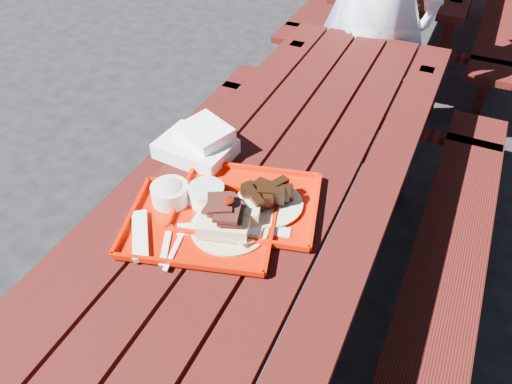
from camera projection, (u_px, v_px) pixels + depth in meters
ground at (271, 318)px, 2.08m from camera, size 60.00×60.00×0.00m
picnic_table_near at (274, 223)px, 1.71m from camera, size 1.41×2.40×0.75m
near_tray at (202, 214)px, 1.42m from camera, size 0.49×0.43×0.13m
far_tray at (245, 202)px, 1.48m from camera, size 0.48×0.41×0.07m
white_cloth at (199, 144)px, 1.66m from camera, size 0.26×0.23×0.10m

